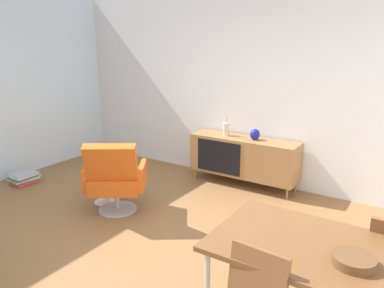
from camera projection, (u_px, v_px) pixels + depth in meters
name	position (u px, v px, depth m)	size (l,w,h in m)	color
ground_plane	(138.00, 255.00, 3.70)	(8.32, 8.32, 0.00)	olive
wall_back	(252.00, 89.00, 5.43)	(6.80, 0.12, 2.80)	white
sideboard	(243.00, 157.00, 5.41)	(1.60, 0.45, 0.72)	olive
vase_cobalt	(226.00, 128.00, 5.47)	(0.09, 0.09, 0.32)	beige
vase_sculptural_dark	(255.00, 134.00, 5.24)	(0.14, 0.14, 0.15)	navy
dining_table	(333.00, 257.00, 2.41)	(1.60, 0.90, 0.74)	brown
wooden_bowl_on_table	(354.00, 260.00, 2.25)	(0.26, 0.26, 0.06)	brown
lounge_chair_red	(115.00, 177.00, 4.51)	(0.90, 0.89, 0.95)	#D85919
side_table_round	(105.00, 179.00, 4.86)	(0.44, 0.44, 0.52)	white
fruit_bowl	(104.00, 162.00, 4.80)	(0.20, 0.20, 0.11)	#262628
magazine_stack	(25.00, 178.00, 5.57)	(0.32, 0.41, 0.15)	red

